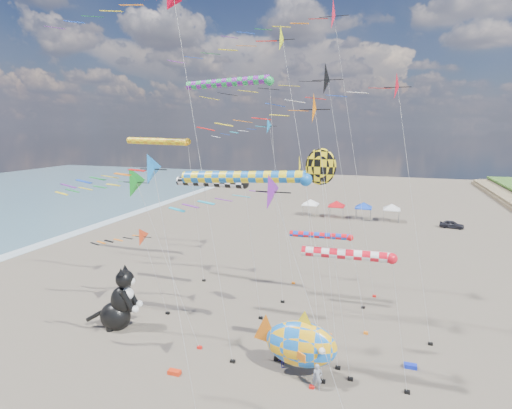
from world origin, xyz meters
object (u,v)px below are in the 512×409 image
at_px(child_blue, 283,360).
at_px(child_green, 282,354).
at_px(fish_inflatable, 300,344).
at_px(person_adult, 317,377).
at_px(parked_car, 452,224).
at_px(cat_inflatable, 117,297).

bearing_deg(child_blue, child_green, 80.67).
height_order(fish_inflatable, child_green, fish_inflatable).
relative_size(person_adult, parked_car, 0.47).
relative_size(child_green, parked_car, 0.31).
relative_size(cat_inflatable, person_adult, 3.07).
bearing_deg(child_green, fish_inflatable, -42.32).
bearing_deg(child_blue, person_adult, -57.97).
height_order(cat_inflatable, fish_inflatable, cat_inflatable).
bearing_deg(parked_car, child_blue, 170.07).
bearing_deg(cat_inflatable, child_green, -17.51).
xyz_separation_m(cat_inflatable, child_blue, (14.90, -1.18, -2.26)).
relative_size(cat_inflatable, child_green, 4.74).
xyz_separation_m(fish_inflatable, child_blue, (-1.39, 0.71, -1.96)).
height_order(fish_inflatable, person_adult, fish_inflatable).
relative_size(fish_inflatable, person_adult, 3.68).
xyz_separation_m(cat_inflatable, fish_inflatable, (16.29, -1.90, -0.30)).
relative_size(child_blue, parked_car, 0.28).
distance_m(cat_inflatable, child_blue, 15.12).
bearing_deg(child_blue, parked_car, 44.18).
xyz_separation_m(fish_inflatable, parked_car, (16.06, 48.89, -1.84)).
bearing_deg(child_green, person_adult, -39.92).
relative_size(cat_inflatable, fish_inflatable, 0.83).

